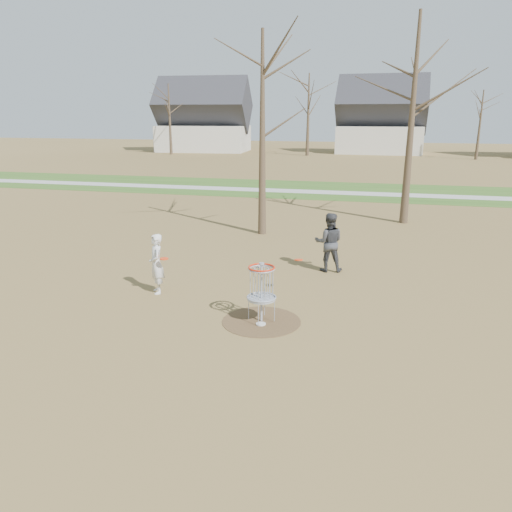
# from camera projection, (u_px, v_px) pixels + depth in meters

# --- Properties ---
(ground) EXTENTS (160.00, 160.00, 0.00)m
(ground) POSITION_uv_depth(u_px,v_px,m) (261.00, 321.00, 11.32)
(ground) COLOR brown
(ground) RESTS_ON ground
(green_band) EXTENTS (160.00, 8.00, 0.01)m
(green_band) POSITION_uv_depth(u_px,v_px,m) (340.00, 190.00, 30.93)
(green_band) COLOR #2D5119
(green_band) RESTS_ON ground
(footpath) EXTENTS (160.00, 1.50, 0.01)m
(footpath) POSITION_uv_depth(u_px,v_px,m) (338.00, 193.00, 29.99)
(footpath) COLOR #9E9E99
(footpath) RESTS_ON green_band
(dirt_circle) EXTENTS (1.80, 1.80, 0.01)m
(dirt_circle) POSITION_uv_depth(u_px,v_px,m) (261.00, 321.00, 11.32)
(dirt_circle) COLOR #47331E
(dirt_circle) RESTS_ON ground
(player_standing) EXTENTS (0.63, 0.69, 1.58)m
(player_standing) POSITION_uv_depth(u_px,v_px,m) (156.00, 264.00, 12.95)
(player_standing) COLOR silver
(player_standing) RESTS_ON ground
(player_throwing) EXTENTS (0.94, 0.78, 1.76)m
(player_throwing) POSITION_uv_depth(u_px,v_px,m) (329.00, 242.00, 14.78)
(player_throwing) COLOR #38393D
(player_throwing) RESTS_ON ground
(disc_grounded) EXTENTS (0.22, 0.22, 0.02)m
(disc_grounded) POSITION_uv_depth(u_px,v_px,m) (261.00, 324.00, 11.14)
(disc_grounded) COLOR silver
(disc_grounded) RESTS_ON dirt_circle
(discs_in_play) EXTENTS (3.53, 1.14, 0.09)m
(discs_in_play) POSITION_uv_depth(u_px,v_px,m) (235.00, 259.00, 12.72)
(discs_in_play) COLOR #FF390D
(discs_in_play) RESTS_ON ground
(disc_golf_basket) EXTENTS (0.64, 0.64, 1.35)m
(disc_golf_basket) POSITION_uv_depth(u_px,v_px,m) (262.00, 283.00, 11.08)
(disc_golf_basket) COLOR #9EA3AD
(disc_golf_basket) RESTS_ON ground
(bare_trees) EXTENTS (52.62, 44.98, 9.00)m
(bare_trees) POSITION_uv_depth(u_px,v_px,m) (378.00, 105.00, 42.86)
(bare_trees) COLOR #382B1E
(bare_trees) RESTS_ON ground
(houses_row) EXTENTS (56.51, 10.01, 7.26)m
(houses_row) POSITION_uv_depth(u_px,v_px,m) (401.00, 124.00, 58.43)
(houses_row) COLOR silver
(houses_row) RESTS_ON ground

